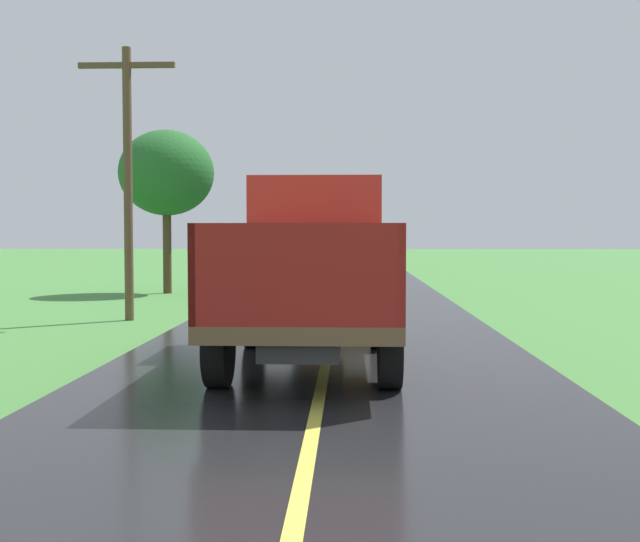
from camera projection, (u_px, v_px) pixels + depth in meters
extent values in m
cube|color=#2D2D30|center=(311.00, 324.00, 11.05)|extent=(0.90, 5.51, 0.24)
cube|color=brown|center=(311.00, 310.00, 11.04)|extent=(2.30, 5.80, 0.20)
cube|color=red|center=(317.00, 236.00, 12.93)|extent=(2.10, 1.90, 1.90)
cube|color=black|center=(319.00, 217.00, 13.87)|extent=(1.79, 0.02, 0.76)
cube|color=maroon|center=(222.00, 267.00, 10.08)|extent=(0.08, 3.85, 1.10)
cube|color=maroon|center=(392.00, 268.00, 9.99)|extent=(0.08, 3.85, 1.10)
cube|color=maroon|center=(297.00, 275.00, 8.15)|extent=(2.30, 0.08, 1.10)
cube|color=maroon|center=(314.00, 262.00, 11.91)|extent=(2.30, 0.08, 1.10)
cylinder|color=black|center=(253.00, 317.00, 12.89)|extent=(0.28, 1.00, 1.00)
cylinder|color=black|center=(379.00, 318.00, 12.80)|extent=(0.28, 1.00, 1.00)
cylinder|color=black|center=(219.00, 347.00, 9.50)|extent=(0.28, 1.00, 1.00)
cylinder|color=black|center=(390.00, 348.00, 9.42)|extent=(0.28, 1.00, 1.00)
ellipsoid|color=#B8D52D|center=(333.00, 270.00, 10.85)|extent=(0.42, 0.42, 0.39)
ellipsoid|color=#ABC628|center=(284.00, 297.00, 10.21)|extent=(0.57, 0.54, 0.48)
ellipsoid|color=gold|center=(319.00, 244.00, 9.59)|extent=(0.49, 0.51, 0.43)
ellipsoid|color=#B8CF19|center=(240.00, 294.00, 9.87)|extent=(0.47, 0.51, 0.37)
ellipsoid|color=#B3C826|center=(247.00, 244.00, 10.92)|extent=(0.57, 0.68, 0.45)
ellipsoid|color=#ACC51A|center=(308.00, 245.00, 11.64)|extent=(0.54, 0.65, 0.41)
ellipsoid|color=#B9CA21|center=(361.00, 251.00, 8.87)|extent=(0.49, 0.62, 0.44)
cube|color=#2D2D30|center=(339.00, 274.00, 24.63)|extent=(0.90, 5.51, 0.24)
cube|color=brown|center=(339.00, 268.00, 24.62)|extent=(2.30, 5.80, 0.20)
cube|color=#197A4C|center=(340.00, 235.00, 26.52)|extent=(2.10, 1.90, 1.90)
cube|color=black|center=(340.00, 226.00, 27.45)|extent=(1.78, 0.02, 0.76)
cube|color=brown|center=(302.00, 248.00, 23.66)|extent=(0.08, 3.85, 1.10)
cube|color=brown|center=(375.00, 248.00, 23.57)|extent=(0.08, 3.85, 1.10)
cube|color=brown|center=(337.00, 250.00, 21.73)|extent=(2.30, 0.08, 1.10)
cube|color=brown|center=(339.00, 247.00, 25.50)|extent=(2.30, 0.08, 1.10)
cylinder|color=black|center=(309.00, 274.00, 26.47)|extent=(0.28, 1.00, 1.00)
cylinder|color=black|center=(370.00, 275.00, 26.39)|extent=(0.28, 1.00, 1.00)
cylinder|color=black|center=(303.00, 280.00, 23.08)|extent=(0.28, 1.00, 1.00)
cylinder|color=black|center=(373.00, 281.00, 23.00)|extent=(0.28, 1.00, 1.00)
ellipsoid|color=#BAC61E|center=(356.00, 251.00, 22.03)|extent=(0.57, 0.60, 0.52)
ellipsoid|color=#BFCE22|center=(337.00, 260.00, 23.79)|extent=(0.49, 0.55, 0.49)
ellipsoid|color=#B2C619|center=(343.00, 249.00, 25.15)|extent=(0.56, 0.72, 0.45)
ellipsoid|color=gold|center=(344.00, 239.00, 24.56)|extent=(0.57, 0.61, 0.42)
ellipsoid|color=#ABCB1D|center=(348.00, 248.00, 25.21)|extent=(0.46, 0.47, 0.51)
ellipsoid|color=#B9D01B|center=(348.00, 250.00, 22.16)|extent=(0.44, 0.45, 0.40)
ellipsoid|color=#ACD124|center=(324.00, 248.00, 25.15)|extent=(0.54, 0.55, 0.41)
ellipsoid|color=#A9D422|center=(349.00, 239.00, 23.83)|extent=(0.60, 0.64, 0.37)
ellipsoid|color=gold|center=(341.00, 260.00, 23.02)|extent=(0.42, 0.44, 0.36)
ellipsoid|color=#B5C01A|center=(349.00, 240.00, 22.30)|extent=(0.46, 0.48, 0.37)
ellipsoid|color=#B6D02A|center=(366.00, 249.00, 24.19)|extent=(0.58, 0.62, 0.43)
ellipsoid|color=#C2D32E|center=(321.00, 250.00, 23.58)|extent=(0.47, 0.57, 0.52)
cylinder|color=brown|center=(128.00, 185.00, 17.45)|extent=(0.20, 0.20, 6.15)
cube|color=brown|center=(127.00, 65.00, 17.32)|extent=(2.18, 0.12, 0.12)
cylinder|color=#4C3823|center=(167.00, 252.00, 25.61)|extent=(0.28, 0.28, 2.73)
ellipsoid|color=#236028|center=(166.00, 173.00, 25.48)|extent=(3.13, 3.13, 2.81)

